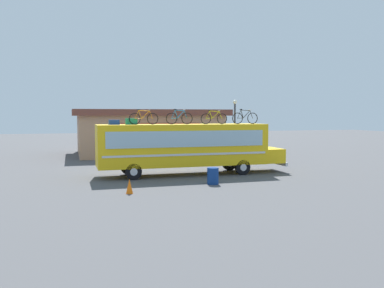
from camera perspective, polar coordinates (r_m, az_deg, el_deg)
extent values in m
plane|color=#4C4C4F|center=(24.74, -1.31, -4.35)|extent=(120.00, 120.00, 0.00)
cube|color=yellow|center=(24.54, -1.31, -0.08)|extent=(10.22, 2.42, 2.47)
cube|color=yellow|center=(26.71, 10.68, -1.51)|extent=(1.29, 2.23, 0.89)
cube|color=#99B7C6|center=(23.33, -0.51, 0.72)|extent=(9.40, 0.04, 0.93)
cube|color=#99B7C6|center=(25.69, -2.04, 1.03)|extent=(9.40, 0.04, 0.93)
cube|color=silver|center=(23.40, -0.51, -1.50)|extent=(9.81, 0.03, 0.12)
cube|color=silver|center=(25.76, -2.04, -0.99)|extent=(9.81, 0.03, 0.12)
cube|color=silver|center=(27.10, 12.00, -2.56)|extent=(0.16, 2.30, 0.24)
cylinder|color=black|center=(24.84, 7.12, -3.27)|extent=(0.93, 0.28, 0.93)
cylinder|color=silver|center=(24.84, 7.12, -3.27)|extent=(0.42, 0.30, 0.42)
cylinder|color=black|center=(26.80, 5.27, -2.71)|extent=(0.93, 0.28, 0.93)
cylinder|color=silver|center=(26.80, 5.27, -2.71)|extent=(0.42, 0.30, 0.42)
cylinder|color=black|center=(22.99, -8.24, -3.87)|extent=(0.93, 0.28, 0.93)
cylinder|color=silver|center=(22.99, -8.24, -3.87)|extent=(0.42, 0.30, 0.42)
cylinder|color=black|center=(25.09, -8.97, -3.21)|extent=(0.93, 0.28, 0.93)
cylinder|color=silver|center=(25.09, -8.97, -3.21)|extent=(0.42, 0.30, 0.42)
cube|color=#193899|center=(23.92, -10.91, 3.03)|extent=(0.60, 0.48, 0.28)
cube|color=#1E7F66|center=(23.98, -8.54, 3.17)|extent=(0.66, 0.40, 0.37)
torus|color=black|center=(23.78, -8.06, 3.53)|extent=(0.68, 0.04, 0.68)
torus|color=black|center=(23.96, -5.56, 3.56)|extent=(0.68, 0.04, 0.68)
cylinder|color=orange|center=(23.83, -7.31, 4.15)|extent=(0.20, 0.04, 0.48)
cylinder|color=orange|center=(23.88, -6.56, 4.12)|extent=(0.49, 0.04, 0.46)
cylinder|color=orange|center=(23.87, -6.76, 4.68)|extent=(0.63, 0.04, 0.07)
cylinder|color=orange|center=(23.81, -7.58, 3.56)|extent=(0.40, 0.03, 0.05)
cylinder|color=orange|center=(23.80, -7.79, 4.13)|extent=(0.26, 0.03, 0.50)
cylinder|color=orange|center=(23.94, -5.78, 4.10)|extent=(0.22, 0.03, 0.47)
cylinder|color=silver|center=(23.93, -6.01, 4.77)|extent=(0.03, 0.44, 0.03)
ellipsoid|color=black|center=(23.82, -7.52, 4.81)|extent=(0.20, 0.08, 0.06)
torus|color=black|center=(24.15, -2.89, 3.60)|extent=(0.69, 0.04, 0.69)
torus|color=black|center=(24.40, -0.71, 3.61)|extent=(0.69, 0.04, 0.69)
cylinder|color=#197FDB|center=(24.22, -2.23, 4.22)|extent=(0.19, 0.04, 0.50)
cylinder|color=#197FDB|center=(24.29, -1.58, 4.19)|extent=(0.45, 0.04, 0.48)
cylinder|color=#197FDB|center=(24.28, -1.75, 4.76)|extent=(0.57, 0.04, 0.07)
cylinder|color=#197FDB|center=(24.20, -2.47, 3.63)|extent=(0.36, 0.03, 0.05)
cylinder|color=#197FDB|center=(24.18, -2.65, 4.20)|extent=(0.24, 0.03, 0.52)
cylinder|color=#197FDB|center=(24.37, -0.90, 4.16)|extent=(0.20, 0.03, 0.48)
cylinder|color=silver|center=(24.35, -1.10, 4.84)|extent=(0.03, 0.44, 0.03)
ellipsoid|color=black|center=(24.20, -2.41, 4.89)|extent=(0.20, 0.08, 0.06)
torus|color=black|center=(24.65, 1.96, 3.56)|extent=(0.65, 0.04, 0.65)
torus|color=black|center=(25.01, 4.24, 3.56)|extent=(0.65, 0.04, 0.65)
cylinder|color=#B2B20C|center=(24.75, 2.66, 4.13)|extent=(0.20, 0.04, 0.46)
cylinder|color=#B2B20C|center=(24.86, 3.34, 4.10)|extent=(0.49, 0.04, 0.45)
cylinder|color=#B2B20C|center=(24.83, 3.16, 4.62)|extent=(0.63, 0.04, 0.07)
cylinder|color=#B2B20C|center=(24.72, 2.40, 3.59)|extent=(0.40, 0.03, 0.05)
cylinder|color=#B2B20C|center=(24.69, 2.22, 4.11)|extent=(0.26, 0.03, 0.49)
cylinder|color=#B2B20C|center=(24.97, 4.04, 4.07)|extent=(0.22, 0.03, 0.45)
cylinder|color=silver|center=(24.94, 3.84, 4.69)|extent=(0.03, 0.44, 0.03)
ellipsoid|color=black|center=(24.73, 2.47, 4.75)|extent=(0.20, 0.08, 0.06)
torus|color=black|center=(25.30, 6.42, 3.61)|extent=(0.70, 0.04, 0.70)
torus|color=black|center=(25.71, 8.51, 3.60)|extent=(0.70, 0.04, 0.70)
cylinder|color=black|center=(25.42, 7.06, 4.21)|extent=(0.20, 0.04, 0.50)
cylinder|color=black|center=(25.54, 7.69, 4.17)|extent=(0.47, 0.04, 0.48)
cylinder|color=black|center=(25.51, 7.53, 4.72)|extent=(0.61, 0.04, 0.07)
cylinder|color=black|center=(25.37, 6.82, 3.63)|extent=(0.39, 0.03, 0.05)
cylinder|color=black|center=(25.34, 6.66, 4.19)|extent=(0.25, 0.03, 0.52)
cylinder|color=black|center=(25.67, 8.33, 4.14)|extent=(0.21, 0.03, 0.49)
cylinder|color=silver|center=(25.64, 8.15, 4.79)|extent=(0.03, 0.44, 0.03)
ellipsoid|color=black|center=(25.39, 6.90, 4.86)|extent=(0.20, 0.08, 0.06)
cube|color=tan|center=(38.43, -6.32, 1.33)|extent=(12.55, 8.59, 3.57)
cube|color=brown|center=(38.39, -6.35, 4.40)|extent=(13.56, 9.28, 0.54)
cube|color=red|center=(34.09, -5.00, 2.31)|extent=(7.53, 0.16, 0.70)
cylinder|color=navy|center=(21.39, 2.95, -4.51)|extent=(0.60, 0.60, 0.87)
cone|color=orange|center=(19.05, -8.79, -5.89)|extent=(0.33, 0.33, 0.70)
cylinder|color=#38383D|center=(30.86, 6.02, 1.53)|extent=(0.14, 0.14, 4.52)
sphere|color=#F2EDCC|center=(30.84, 6.06, 5.90)|extent=(0.30, 0.30, 0.30)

